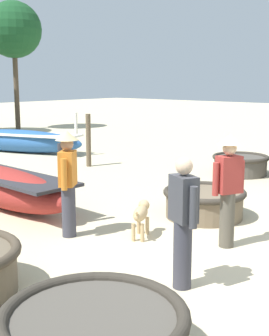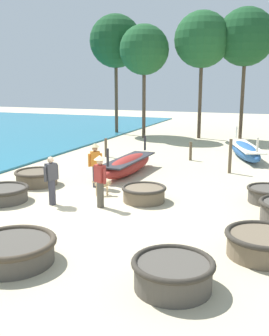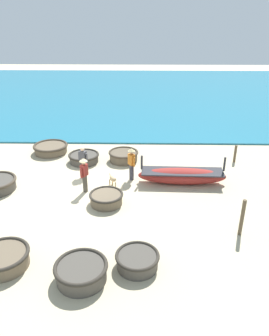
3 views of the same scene
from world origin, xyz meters
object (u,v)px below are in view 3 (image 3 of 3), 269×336
object	(u,v)px
coracle_weathered	(4,258)
long_boat_red_hull	(182,176)
coracle_front_left	(84,157)
dog	(113,179)
coracle_nearest	(124,156)
fisherman_with_hat	(83,161)
fisherman_by_coracle	(131,162)
mooring_post_mid_beach	(242,218)
coracle_tilted	(106,198)
fisherman_standing_right	(84,173)
coracle_center	(81,272)
coracle_upturned	(51,148)
mooring_post_shoreline	(235,154)
coracle_far_left	(137,260)

from	to	relation	value
coracle_weathered	long_boat_red_hull	distance (m)	8.70
coracle_front_left	dog	size ratio (longest dim) A/B	2.70
coracle_nearest	fisherman_with_hat	size ratio (longest dim) A/B	1.05
fisherman_by_coracle	mooring_post_mid_beach	bearing A→B (deg)	43.68
coracle_tilted	mooring_post_mid_beach	distance (m)	5.61
coracle_tilted	coracle_front_left	world-z (taller)	coracle_tilted
coracle_tilted	fisherman_with_hat	bearing A→B (deg)	-152.23
fisherman_standing_right	dog	world-z (taller)	fisherman_standing_right
coracle_weathered	fisherman_by_coracle	size ratio (longest dim) A/B	1.02
coracle_center	coracle_upturned	distance (m)	10.69
fisherman_by_coracle	mooring_post_mid_beach	xyz separation A→B (m)	(4.36, 4.16, -0.21)
fisherman_with_hat	fisherman_by_coracle	bearing A→B (deg)	81.97
coracle_upturned	coracle_front_left	bearing A→B (deg)	59.31
coracle_front_left	dog	bearing A→B (deg)	33.21
fisherman_with_hat	dog	size ratio (longest dim) A/B	2.51
coracle_tilted	long_boat_red_hull	world-z (taller)	long_boat_red_hull
coracle_nearest	coracle_weathered	xyz separation A→B (m)	(8.46, -3.47, 0.00)
fisherman_standing_right	mooring_post_mid_beach	xyz separation A→B (m)	(3.14, 6.27, -0.21)
coracle_weathered	coracle_upturned	bearing A→B (deg)	-174.76
mooring_post_shoreline	mooring_post_mid_beach	bearing A→B (deg)	-12.60
fisherman_by_coracle	long_boat_red_hull	bearing A→B (deg)	82.13
coracle_nearest	fisherman_standing_right	bearing A→B (deg)	-24.60
fisherman_standing_right	dog	size ratio (longest dim) A/B	2.66
coracle_center	fisherman_standing_right	bearing A→B (deg)	-172.38
dog	mooring_post_mid_beach	world-z (taller)	mooring_post_mid_beach
mooring_post_mid_beach	long_boat_red_hull	bearing A→B (deg)	-156.83
coracle_weathered	fisherman_standing_right	xyz separation A→B (m)	(-4.98, 1.88, 0.65)
mooring_post_shoreline	fisherman_by_coracle	bearing A→B (deg)	-68.47
fisherman_by_coracle	fisherman_standing_right	size ratio (longest dim) A/B	1.00
coracle_nearest	fisherman_by_coracle	xyz separation A→B (m)	(2.26, 0.51, 0.65)
fisherman_with_hat	mooring_post_shoreline	xyz separation A→B (m)	(-1.88, 8.05, -0.35)
long_boat_red_hull	fisherman_by_coracle	size ratio (longest dim) A/B	2.55
coracle_far_left	dog	world-z (taller)	dog
long_boat_red_hull	fisherman_standing_right	size ratio (longest dim) A/B	2.55
coracle_weathered	coracle_front_left	bearing A→B (deg)	171.12
long_boat_red_hull	fisherman_by_coracle	xyz separation A→B (m)	(-0.34, -2.44, 0.55)
coracle_center	mooring_post_shoreline	distance (m)	11.39
fisherman_with_hat	coracle_front_left	bearing A→B (deg)	-170.79
coracle_center	dog	bearing A→B (deg)	175.33
coracle_upturned	mooring_post_mid_beach	size ratio (longest dim) A/B	1.35
mooring_post_shoreline	coracle_front_left	bearing A→B (deg)	-88.85
mooring_post_mid_beach	mooring_post_shoreline	bearing A→B (deg)	167.40
coracle_front_left	long_boat_red_hull	xyz separation A→B (m)	(2.39, 5.13, 0.14)
long_boat_red_hull	coracle_weathered	bearing A→B (deg)	-47.60
coracle_weathered	dog	distance (m)	6.30
mooring_post_shoreline	mooring_post_mid_beach	xyz separation A→B (m)	(6.59, -1.47, 0.25)
coracle_nearest	fisherman_by_coracle	distance (m)	2.40
coracle_upturned	fisherman_with_hat	world-z (taller)	fisherman_with_hat
coracle_nearest	long_boat_red_hull	world-z (taller)	long_boat_red_hull
coracle_tilted	coracle_upturned	bearing A→B (deg)	-145.79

